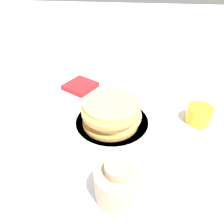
# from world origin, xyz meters

# --- Properties ---
(ground_plane) EXTENTS (4.00, 4.00, 0.00)m
(ground_plane) POSITION_xyz_m (0.00, 0.00, 0.00)
(ground_plane) COLOR white
(plate) EXTENTS (0.26, 0.26, 0.01)m
(plate) POSITION_xyz_m (-0.01, 0.01, 0.01)
(plate) COLOR white
(plate) RESTS_ON ground_plane
(pancake_stack) EXTENTS (0.19, 0.19, 0.07)m
(pancake_stack) POSITION_xyz_m (-0.01, 0.01, 0.05)
(pancake_stack) COLOR #CD9347
(pancake_stack) RESTS_ON plate
(juice_glass) EXTENTS (0.08, 0.08, 0.06)m
(juice_glass) POSITION_xyz_m (-0.05, 0.30, 0.03)
(juice_glass) COLOR yellow
(juice_glass) RESTS_ON ground_plane
(cream_jug) EXTENTS (0.10, 0.10, 0.11)m
(cream_jug) POSITION_xyz_m (0.25, 0.05, 0.05)
(cream_jug) COLOR tan
(cream_jug) RESTS_ON ground_plane
(napkin) EXTENTS (0.15, 0.15, 0.02)m
(napkin) POSITION_xyz_m (-0.22, -0.14, 0.01)
(napkin) COLOR red
(napkin) RESTS_ON ground_plane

